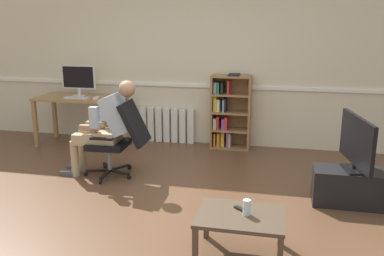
# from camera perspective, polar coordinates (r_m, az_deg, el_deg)

# --- Properties ---
(ground_plane) EXTENTS (18.00, 18.00, 0.00)m
(ground_plane) POSITION_cam_1_polar(r_m,az_deg,el_deg) (4.43, -4.33, -11.44)
(ground_plane) COLOR brown
(back_wall) EXTENTS (12.00, 0.13, 2.70)m
(back_wall) POSITION_cam_1_polar(r_m,az_deg,el_deg) (6.59, 2.09, 9.42)
(back_wall) COLOR beige
(back_wall) RESTS_ON ground_plane
(computer_desk) EXTENTS (1.36, 0.66, 0.76)m
(computer_desk) POSITION_cam_1_polar(r_m,az_deg,el_deg) (6.82, -14.68, 3.25)
(computer_desk) COLOR #9E7547
(computer_desk) RESTS_ON ground_plane
(imac_monitor) EXTENTS (0.55, 0.14, 0.47)m
(imac_monitor) POSITION_cam_1_polar(r_m,az_deg,el_deg) (6.85, -15.01, 6.47)
(imac_monitor) COLOR silver
(imac_monitor) RESTS_ON computer_desk
(keyboard) EXTENTS (0.37, 0.12, 0.02)m
(keyboard) POSITION_cam_1_polar(r_m,az_deg,el_deg) (6.68, -15.29, 3.95)
(keyboard) COLOR silver
(keyboard) RESTS_ON computer_desk
(computer_mouse) EXTENTS (0.06, 0.10, 0.03)m
(computer_mouse) POSITION_cam_1_polar(r_m,az_deg,el_deg) (6.56, -12.73, 3.97)
(computer_mouse) COLOR white
(computer_mouse) RESTS_ON computer_desk
(bookshelf) EXTENTS (0.60, 0.29, 1.14)m
(bookshelf) POSITION_cam_1_polar(r_m,az_deg,el_deg) (6.45, 4.87, 1.99)
(bookshelf) COLOR olive
(bookshelf) RESTS_ON ground_plane
(radiator) EXTENTS (0.89, 0.08, 0.55)m
(radiator) POSITION_cam_1_polar(r_m,az_deg,el_deg) (6.80, -3.39, 0.41)
(radiator) COLOR white
(radiator) RESTS_ON ground_plane
(office_chair) EXTENTS (0.82, 0.61, 0.96)m
(office_chair) POSITION_cam_1_polar(r_m,az_deg,el_deg) (5.31, -9.63, -1.11)
(office_chair) COLOR black
(office_chair) RESTS_ON ground_plane
(person_seated) EXTENTS (1.00, 0.40, 1.22)m
(person_seated) POSITION_cam_1_polar(r_m,az_deg,el_deg) (5.35, -11.55, 0.33)
(person_seated) COLOR tan
(person_seated) RESTS_ON ground_plane
(tv_stand) EXTENTS (0.81, 0.37, 0.39)m
(tv_stand) POSITION_cam_1_polar(r_m,az_deg,el_deg) (4.87, 20.70, -7.45)
(tv_stand) COLOR black
(tv_stand) RESTS_ON ground_plane
(tv_screen) EXTENTS (0.26, 0.87, 0.58)m
(tv_screen) POSITION_cam_1_polar(r_m,az_deg,el_deg) (4.71, 21.26, -1.83)
(tv_screen) COLOR black
(tv_screen) RESTS_ON tv_stand
(coffee_table) EXTENTS (0.72, 0.55, 0.38)m
(coffee_table) POSITION_cam_1_polar(r_m,az_deg,el_deg) (3.59, 6.55, -12.15)
(coffee_table) COLOR #4C3D2D
(coffee_table) RESTS_ON ground_plane
(drinking_glass) EXTENTS (0.06, 0.06, 0.13)m
(drinking_glass) POSITION_cam_1_polar(r_m,az_deg,el_deg) (3.54, 7.36, -10.54)
(drinking_glass) COLOR silver
(drinking_glass) RESTS_ON coffee_table
(spare_remote) EXTENTS (0.14, 0.12, 0.02)m
(spare_remote) POSITION_cam_1_polar(r_m,az_deg,el_deg) (3.63, 6.68, -10.82)
(spare_remote) COLOR black
(spare_remote) RESTS_ON coffee_table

